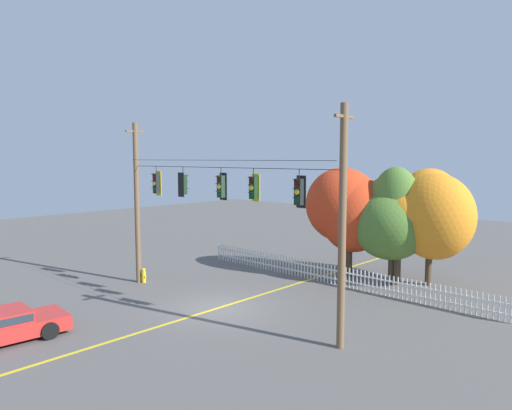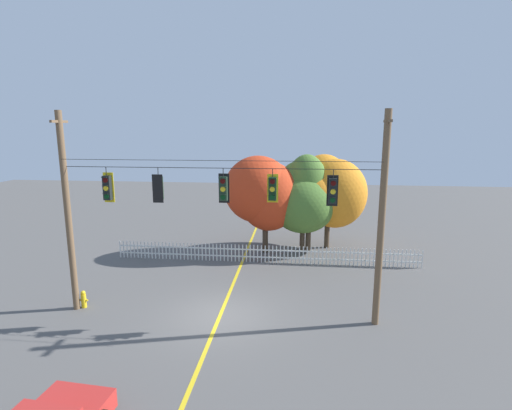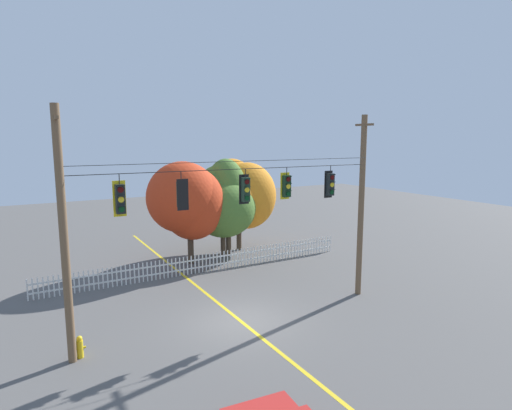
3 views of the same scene
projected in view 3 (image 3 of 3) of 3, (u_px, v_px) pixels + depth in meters
ground at (241, 321)px, 17.39m from camera, size 80.00×80.00×0.00m
lane_centerline_stripe at (241, 321)px, 17.39m from camera, size 0.16×36.00×0.01m
signal_support_span at (240, 218)px, 16.72m from camera, size 13.08×1.10×8.52m
traffic_signal_northbound_primary at (120, 199)px, 14.33m from camera, size 0.43×0.38×1.48m
traffic_signal_northbound_secondary at (182, 194)px, 15.37m from camera, size 0.43×0.38×1.41m
traffic_signal_eastbound_side at (245, 189)px, 16.68m from camera, size 0.43×0.38×1.41m
traffic_signal_westbound_side at (286, 186)px, 17.62m from camera, size 0.43×0.38×1.35m
traffic_signal_southbound_primary at (330, 184)px, 18.76m from camera, size 0.43×0.38×1.45m
white_picket_fence at (206, 263)px, 23.85m from camera, size 17.89×0.06×1.05m
autumn_maple_near_fence at (188, 200)px, 24.85m from camera, size 4.70×3.93×6.16m
autumn_maple_mid at (223, 201)px, 26.41m from camera, size 4.03×3.63×6.23m
autumn_oak_far_east at (228, 203)px, 26.58m from camera, size 3.84×2.89×5.12m
autumn_maple_far_west at (240, 193)px, 28.09m from camera, size 4.44×4.20×6.14m
fire_hydrant at (80, 347)px, 14.45m from camera, size 0.38×0.22×0.79m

